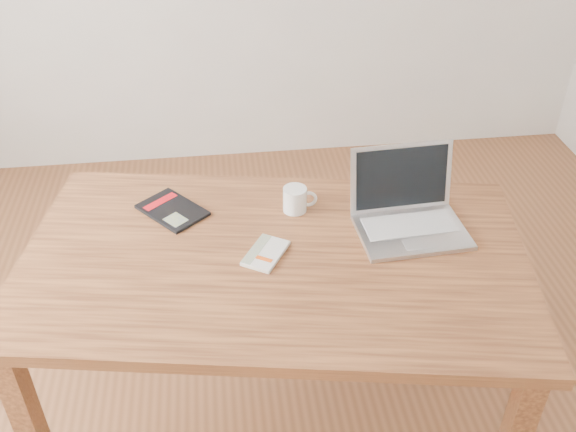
{
  "coord_description": "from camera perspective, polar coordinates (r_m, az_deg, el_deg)",
  "views": [
    {
      "loc": [
        -0.16,
        -1.42,
        1.99
      ],
      "look_at": [
        0.03,
        0.14,
        0.85
      ],
      "focal_mm": 40.0,
      "sensor_mm": 36.0,
      "label": 1
    }
  ],
  "objects": [
    {
      "name": "desk",
      "position": [
        2.01,
        -1.21,
        -5.48
      ],
      "size": [
        1.67,
        1.14,
        0.75
      ],
      "rotation": [
        0.0,
        0.0,
        -0.18
      ],
      "color": "brown",
      "rests_on": "ground"
    },
    {
      "name": "white_guidebook",
      "position": [
        1.95,
        -2.01,
        -3.33
      ],
      "size": [
        0.16,
        0.18,
        0.01
      ],
      "rotation": [
        0.0,
        0.0,
        -0.54
      ],
      "color": "silver",
      "rests_on": "desk"
    },
    {
      "name": "coffee_mug",
      "position": [
        2.12,
        0.69,
        1.53
      ],
      "size": [
        0.11,
        0.08,
        0.08
      ],
      "rotation": [
        0.0,
        0.0,
        -0.07
      ],
      "color": "white",
      "rests_on": "desk"
    },
    {
      "name": "black_guidebook",
      "position": [
        2.17,
        -10.26,
        0.52
      ],
      "size": [
        0.25,
        0.26,
        0.01
      ],
      "rotation": [
        0.0,
        0.0,
        0.71
      ],
      "color": "black",
      "rests_on": "desk"
    },
    {
      "name": "laptop",
      "position": [
        2.08,
        10.62,
        0.36
      ],
      "size": [
        0.36,
        0.31,
        0.24
      ],
      "rotation": [
        0.0,
        0.0,
        0.06
      ],
      "color": "silver",
      "rests_on": "desk"
    },
    {
      "name": "room",
      "position": [
        1.56,
        -3.11,
        11.78
      ],
      "size": [
        4.04,
        4.04,
        2.7
      ],
      "color": "brown",
      "rests_on": "ground"
    }
  ]
}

